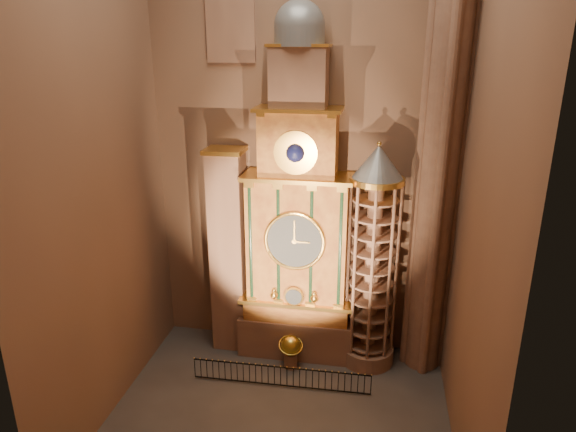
% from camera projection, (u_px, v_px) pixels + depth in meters
% --- Properties ---
extents(floor, '(14.00, 14.00, 0.00)m').
position_uv_depth(floor, '(278.00, 416.00, 21.36)').
color(floor, '#383330').
rests_on(floor, ground).
extents(wall_back, '(22.00, 0.00, 22.00)m').
position_uv_depth(wall_back, '(302.00, 129.00, 23.39)').
color(wall_back, '#8D664C').
rests_on(wall_back, floor).
extents(wall_left, '(0.00, 22.00, 22.00)m').
position_uv_depth(wall_left, '(91.00, 150.00, 18.95)').
color(wall_left, '#8D664C').
rests_on(wall_left, floor).
extents(wall_right, '(0.00, 22.00, 22.00)m').
position_uv_depth(wall_right, '(488.00, 165.00, 16.64)').
color(wall_right, '#8D664C').
rests_on(wall_right, floor).
extents(astronomical_clock, '(5.60, 2.41, 16.70)m').
position_uv_depth(astronomical_clock, '(298.00, 226.00, 23.82)').
color(astronomical_clock, '#8C634C').
rests_on(astronomical_clock, floor).
extents(portrait_tower, '(1.80, 1.60, 10.20)m').
position_uv_depth(portrait_tower, '(229.00, 251.00, 24.89)').
color(portrait_tower, '#8C634C').
rests_on(portrait_tower, floor).
extents(stair_turret, '(2.50, 2.50, 10.80)m').
position_uv_depth(stair_turret, '(372.00, 261.00, 23.45)').
color(stair_turret, '#8C634C').
rests_on(stair_turret, floor).
extents(gothic_pier, '(2.04, 2.04, 22.00)m').
position_uv_depth(gothic_pier, '(443.00, 137.00, 21.45)').
color(gothic_pier, '#8C634C').
rests_on(gothic_pier, floor).
extents(stained_glass_window, '(2.20, 0.14, 5.20)m').
position_uv_depth(stained_glass_window, '(230.00, 0.00, 22.05)').
color(stained_glass_window, navy).
rests_on(stained_glass_window, wall_back).
extents(celestial_globe, '(1.44, 1.40, 1.67)m').
position_uv_depth(celestial_globe, '(291.00, 349.00, 24.30)').
color(celestial_globe, '#8C634C').
rests_on(celestial_globe, floor).
extents(iron_railing, '(8.03, 0.20, 1.01)m').
position_uv_depth(iron_railing, '(281.00, 376.00, 23.02)').
color(iron_railing, black).
rests_on(iron_railing, floor).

